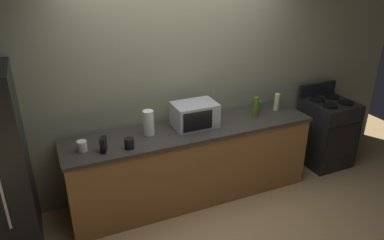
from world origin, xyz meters
TOP-DOWN VIEW (x-y plane):
  - ground_plane at (0.00, 0.00)m, footprint 8.00×8.00m
  - back_wall at (0.00, 0.81)m, footprint 6.40×0.10m
  - counter_run at (0.00, 0.40)m, footprint 2.84×0.64m
  - stove_range at (2.00, 0.40)m, footprint 0.60×0.61m
  - microwave at (0.05, 0.45)m, footprint 0.48×0.35m
  - paper_towel_roll at (-0.48, 0.45)m, footprint 0.12×0.12m
  - cordless_phone at (-1.00, 0.26)m, footprint 0.09×0.12m
  - bottle_olive_oil at (0.83, 0.41)m, footprint 0.07×0.07m
  - bottle_hand_soap at (1.17, 0.47)m, footprint 0.06×0.06m
  - mug_black at (-0.76, 0.22)m, footprint 0.10×0.10m
  - mug_green at (0.97, 0.57)m, footprint 0.08×0.08m
  - mug_white at (-1.19, 0.36)m, footprint 0.10×0.10m

SIDE VIEW (x-z plane):
  - ground_plane at x=0.00m, z-range 0.00..0.00m
  - counter_run at x=0.00m, z-range 0.00..0.90m
  - stove_range at x=2.00m, z-range -0.08..1.00m
  - mug_white at x=-1.19m, z-range 0.90..1.01m
  - mug_black at x=-0.76m, z-range 0.90..1.01m
  - mug_green at x=0.97m, z-range 0.90..1.01m
  - cordless_phone at x=-1.00m, z-range 0.90..1.05m
  - bottle_hand_soap at x=1.17m, z-range 0.90..1.11m
  - bottle_olive_oil at x=0.83m, z-range 0.90..1.14m
  - microwave at x=0.05m, z-range 0.90..1.17m
  - paper_towel_roll at x=-0.48m, z-range 0.90..1.17m
  - back_wall at x=0.00m, z-range 0.00..2.70m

